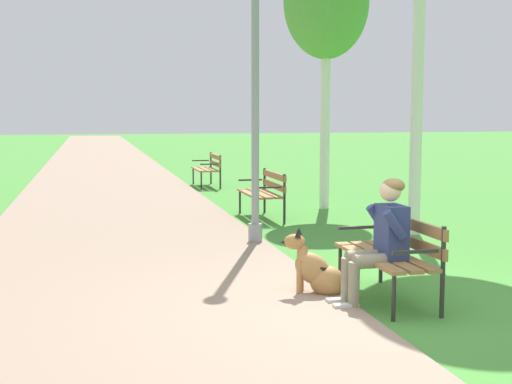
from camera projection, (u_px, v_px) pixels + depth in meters
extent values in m
plane|color=#478E38|center=(381.00, 316.00, 6.42)|extent=(120.00, 120.00, 0.00)
cube|color=gray|center=(101.00, 158.00, 29.10)|extent=(4.05, 60.00, 0.04)
cube|color=olive|center=(367.00, 257.00, 6.88)|extent=(0.14, 1.50, 0.04)
cube|color=olive|center=(383.00, 256.00, 6.92)|extent=(0.14, 1.50, 0.04)
cube|color=olive|center=(400.00, 255.00, 6.96)|extent=(0.14, 1.50, 0.04)
cube|color=olive|center=(409.00, 241.00, 6.97)|extent=(0.04, 1.50, 0.11)
cube|color=olive|center=(410.00, 224.00, 6.95)|extent=(0.04, 1.50, 0.11)
cylinder|color=#2D2B28|center=(340.00, 265.00, 7.57)|extent=(0.04, 0.04, 0.45)
cylinder|color=#2D2B28|center=(381.00, 245.00, 7.65)|extent=(0.04, 0.04, 0.85)
cube|color=#2D2B28|center=(358.00, 228.00, 7.57)|extent=(0.45, 0.04, 0.03)
cylinder|color=#2D2B28|center=(394.00, 297.00, 6.23)|extent=(0.04, 0.04, 0.45)
cylinder|color=#2D2B28|center=(443.00, 272.00, 6.32)|extent=(0.04, 0.04, 0.85)
cube|color=#2D2B28|center=(415.00, 252.00, 6.23)|extent=(0.45, 0.04, 0.03)
cube|color=olive|center=(249.00, 194.00, 12.34)|extent=(0.14, 1.50, 0.04)
cube|color=olive|center=(259.00, 193.00, 12.38)|extent=(0.14, 1.50, 0.04)
cube|color=olive|center=(268.00, 193.00, 12.42)|extent=(0.14, 1.50, 0.04)
cube|color=olive|center=(274.00, 185.00, 12.43)|extent=(0.04, 1.50, 0.11)
cube|color=olive|center=(274.00, 175.00, 12.41)|extent=(0.04, 1.50, 0.11)
cylinder|color=#2D2B28|center=(240.00, 202.00, 13.03)|extent=(0.04, 0.04, 0.45)
cylinder|color=#2D2B28|center=(265.00, 190.00, 13.12)|extent=(0.04, 0.04, 0.85)
cube|color=#2D2B28|center=(250.00, 180.00, 13.03)|extent=(0.45, 0.04, 0.03)
cylinder|color=#2D2B28|center=(257.00, 212.00, 11.69)|extent=(0.04, 0.04, 0.45)
cylinder|color=#2D2B28|center=(284.00, 199.00, 11.78)|extent=(0.04, 0.04, 0.85)
cube|color=#2D2B28|center=(269.00, 187.00, 11.70)|extent=(0.45, 0.04, 0.03)
cube|color=olive|center=(198.00, 169.00, 17.78)|extent=(0.14, 1.50, 0.04)
cube|color=olive|center=(205.00, 169.00, 17.82)|extent=(0.14, 1.50, 0.04)
cube|color=olive|center=(211.00, 169.00, 17.86)|extent=(0.14, 1.50, 0.04)
cube|color=olive|center=(215.00, 164.00, 17.87)|extent=(0.04, 1.50, 0.11)
cube|color=olive|center=(215.00, 157.00, 17.85)|extent=(0.04, 1.50, 0.11)
cylinder|color=#2D2B28|center=(193.00, 176.00, 18.46)|extent=(0.04, 0.04, 0.45)
cylinder|color=#2D2B28|center=(211.00, 168.00, 18.55)|extent=(0.04, 0.04, 0.85)
cube|color=#2D2B28|center=(200.00, 161.00, 18.47)|extent=(0.45, 0.04, 0.03)
cylinder|color=#2D2B28|center=(201.00, 181.00, 17.13)|extent=(0.04, 0.04, 0.45)
cylinder|color=#2D2B28|center=(220.00, 172.00, 17.22)|extent=(0.04, 0.04, 0.85)
cube|color=#2D2B28|center=(209.00, 164.00, 17.13)|extent=(0.45, 0.04, 0.03)
cylinder|color=gray|center=(367.00, 257.00, 6.80)|extent=(0.42, 0.14, 0.14)
cylinder|color=gray|center=(346.00, 281.00, 6.77)|extent=(0.11, 0.11, 0.47)
cube|color=silver|center=(338.00, 302.00, 6.78)|extent=(0.24, 0.09, 0.07)
cylinder|color=gray|center=(375.00, 261.00, 6.60)|extent=(0.42, 0.14, 0.14)
cylinder|color=gray|center=(354.00, 286.00, 6.58)|extent=(0.11, 0.11, 0.47)
cube|color=silver|center=(346.00, 307.00, 6.58)|extent=(0.24, 0.09, 0.07)
cube|color=navy|center=(391.00, 232.00, 6.72)|extent=(0.22, 0.36, 0.52)
cylinder|color=navy|center=(378.00, 219.00, 6.89)|extent=(0.25, 0.09, 0.30)
cylinder|color=navy|center=(395.00, 225.00, 6.50)|extent=(0.25, 0.09, 0.30)
sphere|color=beige|center=(390.00, 191.00, 6.67)|extent=(0.21, 0.21, 0.21)
ellipsoid|color=olive|center=(393.00, 186.00, 6.67)|extent=(0.22, 0.23, 0.14)
ellipsoid|color=#B27F47|center=(327.00, 281.00, 7.08)|extent=(0.45, 0.41, 0.32)
ellipsoid|color=#B27F47|center=(313.00, 269.00, 7.10)|extent=(0.55, 0.41, 0.48)
ellipsoid|color=black|center=(318.00, 265.00, 7.08)|extent=(0.40, 0.32, 0.27)
cylinder|color=#B27F47|center=(301.00, 276.00, 7.19)|extent=(0.06, 0.06, 0.38)
cylinder|color=#B27F47|center=(299.00, 279.00, 7.08)|extent=(0.06, 0.06, 0.38)
cylinder|color=#B27F47|center=(302.00, 254.00, 7.11)|extent=(0.17, 0.20, 0.19)
ellipsoid|color=#B27F47|center=(295.00, 242.00, 7.11)|extent=(0.26, 0.22, 0.16)
cone|color=black|center=(285.00, 242.00, 7.13)|extent=(0.13, 0.12, 0.09)
cone|color=black|center=(299.00, 232.00, 7.13)|extent=(0.06, 0.06, 0.09)
cone|color=black|center=(298.00, 233.00, 7.04)|extent=(0.06, 0.06, 0.09)
cylinder|color=#B27F47|center=(347.00, 295.00, 7.06)|extent=(0.27, 0.16, 0.04)
cylinder|color=gray|center=(255.00, 234.00, 9.96)|extent=(0.20, 0.20, 0.30)
cylinder|color=gray|center=(255.00, 102.00, 9.74)|extent=(0.11, 0.11, 4.08)
cylinder|color=silver|center=(417.00, 80.00, 10.55)|extent=(0.18, 0.18, 4.76)
cylinder|color=silver|center=(325.00, 123.00, 13.54)|extent=(0.19, 0.19, 3.36)
ellipsoid|color=#569E42|center=(326.00, 1.00, 13.28)|extent=(1.66, 1.52, 2.21)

